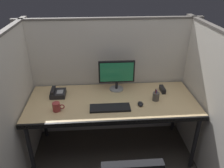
{
  "coord_description": "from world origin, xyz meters",
  "views": [
    {
      "loc": [
        -0.16,
        -1.87,
        2.06
      ],
      "look_at": [
        0.0,
        0.35,
        0.92
      ],
      "focal_mm": 35.92,
      "sensor_mm": 36.0,
      "label": 1
    }
  ],
  "objects_px": {
    "desk_phone": "(58,93)",
    "coffee_mug": "(57,107)",
    "monitor_center": "(117,73)",
    "red_stapler": "(162,89)",
    "pen_cup": "(156,96)",
    "computer_mouse": "(140,104)",
    "keyboard_main": "(110,108)",
    "desk": "(112,104)"
  },
  "relations": [
    {
      "from": "desk_phone",
      "to": "monitor_center",
      "type": "bearing_deg",
      "value": 8.37
    },
    {
      "from": "keyboard_main",
      "to": "computer_mouse",
      "type": "height_order",
      "value": "computer_mouse"
    },
    {
      "from": "desk",
      "to": "computer_mouse",
      "type": "height_order",
      "value": "computer_mouse"
    },
    {
      "from": "pen_cup",
      "to": "monitor_center",
      "type": "bearing_deg",
      "value": 145.42
    },
    {
      "from": "monitor_center",
      "to": "coffee_mug",
      "type": "height_order",
      "value": "monitor_center"
    },
    {
      "from": "desk_phone",
      "to": "pen_cup",
      "type": "height_order",
      "value": "pen_cup"
    },
    {
      "from": "desk_phone",
      "to": "red_stapler",
      "type": "bearing_deg",
      "value": 0.51
    },
    {
      "from": "desk",
      "to": "computer_mouse",
      "type": "distance_m",
      "value": 0.33
    },
    {
      "from": "coffee_mug",
      "to": "monitor_center",
      "type": "bearing_deg",
      "value": 32.27
    },
    {
      "from": "desk",
      "to": "monitor_center",
      "type": "bearing_deg",
      "value": 75.03
    },
    {
      "from": "desk_phone",
      "to": "coffee_mug",
      "type": "relative_size",
      "value": 1.51
    },
    {
      "from": "coffee_mug",
      "to": "red_stapler",
      "type": "bearing_deg",
      "value": 15.09
    },
    {
      "from": "desk_phone",
      "to": "red_stapler",
      "type": "xyz_separation_m",
      "value": [
        1.25,
        0.01,
        -0.01
      ]
    },
    {
      "from": "desk_phone",
      "to": "red_stapler",
      "type": "height_order",
      "value": "desk_phone"
    },
    {
      "from": "red_stapler",
      "to": "pen_cup",
      "type": "bearing_deg",
      "value": -123.91
    },
    {
      "from": "desk",
      "to": "red_stapler",
      "type": "distance_m",
      "value": 0.65
    },
    {
      "from": "monitor_center",
      "to": "coffee_mug",
      "type": "relative_size",
      "value": 3.41
    },
    {
      "from": "desk_phone",
      "to": "red_stapler",
      "type": "distance_m",
      "value": 1.25
    },
    {
      "from": "computer_mouse",
      "to": "desk_phone",
      "type": "distance_m",
      "value": 0.97
    },
    {
      "from": "desk_phone",
      "to": "coffee_mug",
      "type": "distance_m",
      "value": 0.32
    },
    {
      "from": "computer_mouse",
      "to": "desk_phone",
      "type": "xyz_separation_m",
      "value": [
        -0.93,
        0.27,
        0.02
      ]
    },
    {
      "from": "keyboard_main",
      "to": "coffee_mug",
      "type": "height_order",
      "value": "coffee_mug"
    },
    {
      "from": "desk_phone",
      "to": "pen_cup",
      "type": "relative_size",
      "value": 1.31
    },
    {
      "from": "monitor_center",
      "to": "keyboard_main",
      "type": "distance_m",
      "value": 0.48
    },
    {
      "from": "keyboard_main",
      "to": "red_stapler",
      "type": "distance_m",
      "value": 0.74
    },
    {
      "from": "pen_cup",
      "to": "desk_phone",
      "type": "bearing_deg",
      "value": 170.6
    },
    {
      "from": "desk",
      "to": "pen_cup",
      "type": "xyz_separation_m",
      "value": [
        0.49,
        -0.03,
        0.1
      ]
    },
    {
      "from": "desk",
      "to": "desk_phone",
      "type": "relative_size",
      "value": 10.0
    },
    {
      "from": "desk",
      "to": "keyboard_main",
      "type": "xyz_separation_m",
      "value": [
        -0.04,
        -0.16,
        0.06
      ]
    },
    {
      "from": "keyboard_main",
      "to": "pen_cup",
      "type": "height_order",
      "value": "pen_cup"
    },
    {
      "from": "monitor_center",
      "to": "desk_phone",
      "type": "xyz_separation_m",
      "value": [
        -0.7,
        -0.1,
        -0.18
      ]
    },
    {
      "from": "monitor_center",
      "to": "computer_mouse",
      "type": "height_order",
      "value": "monitor_center"
    },
    {
      "from": "monitor_center",
      "to": "pen_cup",
      "type": "distance_m",
      "value": 0.53
    },
    {
      "from": "keyboard_main",
      "to": "coffee_mug",
      "type": "xyz_separation_m",
      "value": [
        -0.56,
        0.0,
        0.04
      ]
    },
    {
      "from": "keyboard_main",
      "to": "computer_mouse",
      "type": "xyz_separation_m",
      "value": [
        0.34,
        0.05,
        0.01
      ]
    },
    {
      "from": "monitor_center",
      "to": "coffee_mug",
      "type": "xyz_separation_m",
      "value": [
        -0.66,
        -0.42,
        -0.17
      ]
    },
    {
      "from": "desk",
      "to": "coffee_mug",
      "type": "distance_m",
      "value": 0.62
    },
    {
      "from": "coffee_mug",
      "to": "pen_cup",
      "type": "relative_size",
      "value": 0.87
    },
    {
      "from": "computer_mouse",
      "to": "pen_cup",
      "type": "bearing_deg",
      "value": 25.15
    },
    {
      "from": "keyboard_main",
      "to": "coffee_mug",
      "type": "relative_size",
      "value": 3.41
    },
    {
      "from": "keyboard_main",
      "to": "desk_phone",
      "type": "bearing_deg",
      "value": 151.65
    },
    {
      "from": "desk",
      "to": "monitor_center",
      "type": "relative_size",
      "value": 4.42
    }
  ]
}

